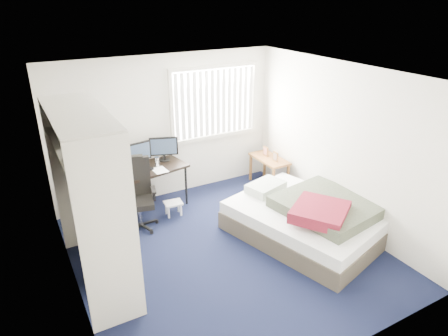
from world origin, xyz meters
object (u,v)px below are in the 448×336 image
object	(u,v)px
office_chair	(138,201)
bed	(308,218)
desk	(139,168)
nightstand	(269,161)

from	to	relation	value
office_chair	bed	world-z (taller)	office_chair
desk	bed	distance (m)	2.81
nightstand	bed	world-z (taller)	nightstand
bed	office_chair	bearing A→B (deg)	144.71
office_chair	desk	bearing A→B (deg)	67.93
nightstand	bed	size ratio (longest dim) A/B	0.33
nightstand	office_chair	bearing A→B (deg)	-175.56
desk	nightstand	bearing A→B (deg)	-6.47
desk	office_chair	xyz separation A→B (m)	(-0.19, -0.48, -0.34)
bed	desk	bearing A→B (deg)	134.31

